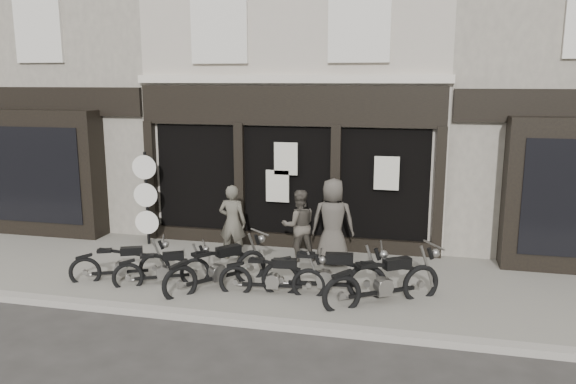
% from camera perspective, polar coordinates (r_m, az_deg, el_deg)
% --- Properties ---
extents(ground_plane, '(90.00, 90.00, 0.00)m').
position_cam_1_polar(ground_plane, '(10.87, -3.72, -10.47)').
color(ground_plane, '#2D2B28').
rests_on(ground_plane, ground).
extents(pavement, '(30.00, 4.20, 0.12)m').
position_cam_1_polar(pavement, '(11.66, -2.42, -8.61)').
color(pavement, slate).
rests_on(pavement, ground_plane).
extents(kerb, '(30.00, 0.25, 0.13)m').
position_cam_1_polar(kerb, '(9.75, -5.92, -12.75)').
color(kerb, gray).
rests_on(kerb, ground_plane).
extents(central_building, '(7.30, 6.22, 8.34)m').
position_cam_1_polar(central_building, '(15.87, 2.49, 11.50)').
color(central_building, '#ADA394').
rests_on(central_building, ground).
extents(neighbour_left, '(5.60, 6.73, 8.34)m').
position_cam_1_polar(neighbour_left, '(18.13, -18.05, 10.82)').
color(neighbour_left, gray).
rests_on(neighbour_left, ground).
extents(neighbour_right, '(5.60, 6.73, 8.34)m').
position_cam_1_polar(neighbour_right, '(15.89, 25.94, 10.25)').
color(neighbour_right, gray).
rests_on(neighbour_right, ground).
extents(motorcycle_0, '(1.83, 1.05, 0.94)m').
position_cam_1_polar(motorcycle_0, '(11.75, -16.57, -7.32)').
color(motorcycle_0, black).
rests_on(motorcycle_0, ground).
extents(motorcycle_1, '(1.74, 1.07, 0.90)m').
position_cam_1_polar(motorcycle_1, '(11.31, -12.57, -7.92)').
color(motorcycle_1, black).
rests_on(motorcycle_1, ground).
extents(motorcycle_2, '(1.65, 1.87, 1.08)m').
position_cam_1_polar(motorcycle_2, '(10.93, -7.13, -8.02)').
color(motorcycle_2, black).
rests_on(motorcycle_2, ground).
extents(motorcycle_3, '(2.02, 0.55, 0.97)m').
position_cam_1_polar(motorcycle_3, '(10.54, -1.51, -8.93)').
color(motorcycle_3, black).
rests_on(motorcycle_3, ground).
extents(motorcycle_4, '(2.34, 0.64, 1.12)m').
position_cam_1_polar(motorcycle_4, '(10.50, 3.80, -8.68)').
color(motorcycle_4, black).
rests_on(motorcycle_4, ground).
extents(motorcycle_5, '(2.06, 1.52, 1.11)m').
position_cam_1_polar(motorcycle_5, '(10.26, 9.72, -9.34)').
color(motorcycle_5, black).
rests_on(motorcycle_5, ground).
extents(man_left, '(0.61, 0.41, 1.67)m').
position_cam_1_polar(man_left, '(12.40, -5.66, -3.09)').
color(man_left, '#4E4A40').
rests_on(man_left, pavement).
extents(man_centre, '(0.94, 0.85, 1.58)m').
position_cam_1_polar(man_centre, '(12.28, 1.12, -3.41)').
color(man_centre, '#474139').
rests_on(man_centre, pavement).
extents(man_right, '(0.97, 0.69, 1.87)m').
position_cam_1_polar(man_right, '(12.03, 4.58, -3.02)').
color(man_right, '#433E38').
rests_on(man_right, pavement).
extents(advert_sign_post, '(0.58, 0.37, 2.37)m').
position_cam_1_polar(advert_sign_post, '(13.83, -14.18, -1.03)').
color(advert_sign_post, black).
rests_on(advert_sign_post, ground).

